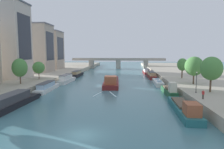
% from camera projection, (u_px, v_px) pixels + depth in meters
% --- Properties ---
extents(ground_plane, '(400.00, 400.00, 0.00)m').
position_uv_depth(ground_plane, '(82.00, 135.00, 23.29)').
color(ground_plane, teal).
extents(quay_left, '(36.00, 170.00, 1.84)m').
position_uv_depth(quay_left, '(29.00, 75.00, 80.30)').
color(quay_left, '#B2A893').
rests_on(quay_left, ground).
extents(quay_right, '(36.00, 170.00, 1.84)m').
position_uv_depth(quay_right, '(204.00, 76.00, 75.09)').
color(quay_right, '#B2A893').
rests_on(quay_right, ground).
extents(barge_midriver, '(5.48, 22.71, 3.37)m').
position_uv_depth(barge_midriver, '(111.00, 81.00, 60.44)').
color(barge_midriver, maroon).
rests_on(barge_midriver, ground).
extents(wake_behind_barge, '(5.59, 6.04, 0.03)m').
position_uv_depth(wake_behind_barge, '(105.00, 94.00, 46.62)').
color(wake_behind_barge, silver).
rests_on(wake_behind_barge, ground).
extents(moored_boat_left_midway, '(3.29, 16.09, 2.56)m').
position_uv_depth(moored_boat_left_midway, '(12.00, 102.00, 35.13)').
color(moored_boat_left_midway, black).
rests_on(moored_boat_left_midway, ground).
extents(moored_boat_left_upstream, '(2.91, 13.35, 2.31)m').
position_uv_depth(moored_boat_left_upstream, '(47.00, 87.00, 50.59)').
color(moored_boat_left_upstream, silver).
rests_on(moored_boat_left_upstream, ground).
extents(moored_boat_left_downstream, '(2.87, 12.76, 2.74)m').
position_uv_depth(moored_boat_left_downstream, '(66.00, 79.00, 64.75)').
color(moored_boat_left_downstream, silver).
rests_on(moored_boat_left_downstream, ground).
extents(moored_boat_left_far, '(2.48, 13.21, 2.46)m').
position_uv_depth(moored_boat_left_far, '(77.00, 74.00, 81.03)').
color(moored_boat_left_far, black).
rests_on(moored_boat_left_far, ground).
extents(moored_boat_right_end, '(3.27, 15.03, 2.79)m').
position_uv_depth(moored_boat_right_end, '(184.00, 108.00, 31.82)').
color(moored_boat_right_end, '#23666B').
rests_on(moored_boat_right_end, ground).
extents(moored_boat_right_near, '(2.00, 11.27, 3.44)m').
position_uv_depth(moored_boat_right_near, '(169.00, 90.00, 45.78)').
color(moored_boat_right_near, '#235633').
rests_on(moored_boat_right_near, ground).
extents(moored_boat_right_downstream, '(2.69, 12.74, 2.31)m').
position_uv_depth(moored_boat_right_downstream, '(158.00, 82.00, 61.19)').
color(moored_boat_right_downstream, silver).
rests_on(moored_boat_right_downstream, ground).
extents(moored_boat_right_far, '(2.67, 14.70, 2.61)m').
position_uv_depth(moored_boat_right_far, '(151.00, 75.00, 76.70)').
color(moored_boat_right_far, maroon).
rests_on(moored_boat_right_far, ground).
extents(moored_boat_right_gap_after, '(2.74, 13.09, 2.38)m').
position_uv_depth(moored_boat_right_gap_after, '(146.00, 72.00, 92.71)').
color(moored_boat_right_gap_after, maroon).
rests_on(moored_boat_right_gap_after, ground).
extents(tree_left_third, '(3.82, 3.82, 6.59)m').
position_uv_depth(tree_left_third, '(20.00, 68.00, 50.14)').
color(tree_left_third, brown).
rests_on(tree_left_third, quay_left).
extents(tree_left_far, '(3.56, 3.56, 5.38)m').
position_uv_depth(tree_left_far, '(39.00, 68.00, 58.98)').
color(tree_left_far, brown).
rests_on(tree_left_far, quay_left).
extents(tree_right_distant, '(4.29, 4.29, 7.25)m').
position_uv_depth(tree_right_distant, '(211.00, 69.00, 39.27)').
color(tree_right_distant, brown).
rests_on(tree_right_distant, quay_right).
extents(tree_right_nearest, '(4.62, 4.62, 7.08)m').
position_uv_depth(tree_right_nearest, '(194.00, 66.00, 49.61)').
color(tree_right_nearest, brown).
rests_on(tree_right_nearest, quay_right).
extents(tree_right_past_mid, '(3.23, 3.23, 6.32)m').
position_uv_depth(tree_right_past_mid, '(182.00, 65.00, 61.53)').
color(tree_right_past_mid, brown).
rests_on(tree_right_past_mid, quay_right).
extents(lamppost_right_bank, '(0.28, 0.28, 4.24)m').
position_uv_depth(lamppost_right_bank, '(196.00, 81.00, 38.95)').
color(lamppost_right_bank, black).
rests_on(lamppost_right_bank, quay_right).
extents(building_left_far_end, '(15.34, 9.95, 23.86)m').
position_uv_depth(building_left_far_end, '(2.00, 40.00, 61.56)').
color(building_left_far_end, '#BCB2A8').
rests_on(building_left_far_end, quay_left).
extents(building_left_tall, '(14.66, 10.10, 20.09)m').
position_uv_depth(building_left_tall, '(34.00, 48.00, 82.45)').
color(building_left_tall, '#A89989').
rests_on(building_left_tall, quay_left).
extents(building_left_middle, '(11.97, 11.86, 19.03)m').
position_uv_depth(building_left_middle, '(50.00, 50.00, 99.29)').
color(building_left_middle, '#A89989').
rests_on(building_left_middle, quay_left).
extents(bridge_far, '(58.28, 4.40, 6.59)m').
position_uv_depth(bridge_far, '(118.00, 62.00, 122.84)').
color(bridge_far, '#9E998E').
rests_on(bridge_far, ground).
extents(person_on_quay, '(0.33, 0.48, 1.62)m').
position_uv_depth(person_on_quay, '(203.00, 94.00, 33.66)').
color(person_on_quay, '#473D33').
rests_on(person_on_quay, quay_right).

